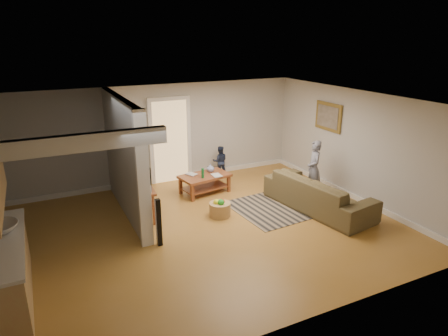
{
  "coord_description": "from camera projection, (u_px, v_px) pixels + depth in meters",
  "views": [
    {
      "loc": [
        -2.76,
        -6.52,
        3.66
      ],
      "look_at": [
        0.55,
        0.32,
        1.1
      ],
      "focal_mm": 32.0,
      "sensor_mm": 36.0,
      "label": 1
    }
  ],
  "objects": [
    {
      "name": "toy_basket",
      "position": [
        220.0,
        209.0,
        8.4
      ],
      "size": [
        0.45,
        0.45,
        0.4
      ],
      "color": "#A98749",
      "rests_on": "ground"
    },
    {
      "name": "room_shell",
      "position": [
        142.0,
        160.0,
        7.33
      ],
      "size": [
        7.54,
        6.02,
        2.52
      ],
      "color": "#B6B4AF",
      "rests_on": "ground"
    },
    {
      "name": "coffee_table",
      "position": [
        205.0,
        179.0,
        9.59
      ],
      "size": [
        1.27,
        0.87,
        0.69
      ],
      "rotation": [
        0.0,
        0.0,
        0.17
      ],
      "color": "brown",
      "rests_on": "ground"
    },
    {
      "name": "area_rug",
      "position": [
        285.0,
        205.0,
        8.99
      ],
      "size": [
        2.46,
        1.88,
        0.01
      ],
      "primitive_type": "cube",
      "rotation": [
        0.0,
        0.0,
        0.08
      ],
      "color": "black",
      "rests_on": "ground"
    },
    {
      "name": "toddler",
      "position": [
        220.0,
        176.0,
        10.83
      ],
      "size": [
        0.49,
        0.44,
        0.84
      ],
      "primitive_type": "imported",
      "rotation": [
        0.0,
        0.0,
        2.79
      ],
      "color": "#202943",
      "rests_on": "ground"
    },
    {
      "name": "speaker_right",
      "position": [
        123.0,
        169.0,
        9.58
      ],
      "size": [
        0.13,
        0.13,
        1.14
      ],
      "primitive_type": "cube",
      "rotation": [
        0.0,
        0.0,
        -0.16
      ],
      "color": "black",
      "rests_on": "ground"
    },
    {
      "name": "speaker_left",
      "position": [
        159.0,
        223.0,
        7.14
      ],
      "size": [
        0.09,
        0.09,
        0.9
      ],
      "primitive_type": "cube",
      "rotation": [
        0.0,
        0.0,
        -0.02
      ],
      "color": "black",
      "rests_on": "ground"
    },
    {
      "name": "sofa",
      "position": [
        317.0,
        209.0,
        8.79
      ],
      "size": [
        1.36,
        2.64,
        0.74
      ],
      "primitive_type": "imported",
      "rotation": [
        0.0,
        0.0,
        1.72
      ],
      "color": "#4F4127",
      "rests_on": "ground"
    },
    {
      "name": "tv_console",
      "position": [
        142.0,
        189.0,
        8.23
      ],
      "size": [
        0.5,
        1.12,
        0.94
      ],
      "rotation": [
        0.0,
        0.0,
        -0.08
      ],
      "color": "brown",
      "rests_on": "ground"
    },
    {
      "name": "child",
      "position": [
        312.0,
        195.0,
        9.56
      ],
      "size": [
        0.48,
        0.57,
        1.34
      ],
      "primitive_type": "imported",
      "rotation": [
        0.0,
        0.0,
        -1.97
      ],
      "color": "gray",
      "rests_on": "ground"
    },
    {
      "name": "ground",
      "position": [
        206.0,
        229.0,
        7.87
      ],
      "size": [
        7.5,
        7.5,
        0.0
      ],
      "primitive_type": "plane",
      "color": "olive",
      "rests_on": "ground"
    }
  ]
}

